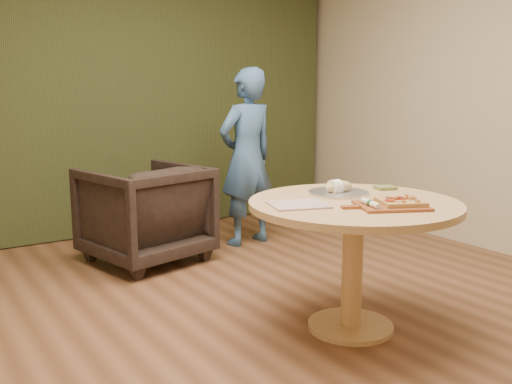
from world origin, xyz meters
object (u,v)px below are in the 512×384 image
object	(u,v)px
pizza_paddle	(389,206)
bread_roll	(338,187)
serving_tray	(339,193)
armchair	(145,209)
cutlery_roll	(371,203)
person_standing	(247,157)
pedestal_table	(354,226)
flatbread_pizza	(401,201)

from	to	relation	value
pizza_paddle	bread_roll	size ratio (longest dim) A/B	2.45
serving_tray	armchair	xyz separation A→B (m)	(-0.55, 1.66, -0.33)
armchair	cutlery_roll	bearing A→B (deg)	88.40
pizza_paddle	armchair	size ratio (longest dim) A/B	0.55
pizza_paddle	person_standing	xyz separation A→B (m)	(0.44, 2.10, 0.01)
pedestal_table	serving_tray	xyz separation A→B (m)	(0.07, 0.21, 0.15)
pedestal_table	cutlery_roll	size ratio (longest dim) A/B	5.98
person_standing	pizza_paddle	bearing A→B (deg)	71.91
armchair	person_standing	world-z (taller)	person_standing
flatbread_pizza	armchair	distance (m)	2.22
flatbread_pizza	serving_tray	world-z (taller)	flatbread_pizza
serving_tray	bread_roll	xyz separation A→B (m)	(-0.01, 0.00, 0.04)
bread_roll	cutlery_roll	bearing A→B (deg)	-107.70
pizza_paddle	armchair	bearing A→B (deg)	128.86
pizza_paddle	serving_tray	size ratio (longest dim) A/B	1.33
flatbread_pizza	bread_roll	size ratio (longest dim) A/B	1.51
person_standing	flatbread_pizza	bearing A→B (deg)	73.67
pedestal_table	person_standing	xyz separation A→B (m)	(0.47, 1.87, 0.16)
flatbread_pizza	serving_tray	size ratio (longest dim) A/B	0.82
pizza_paddle	cutlery_roll	distance (m)	0.12
pedestal_table	flatbread_pizza	world-z (taller)	flatbread_pizza
flatbread_pizza	person_standing	distance (m)	2.15
bread_roll	armchair	bearing A→B (deg)	107.97
pedestal_table	cutlery_roll	xyz separation A→B (m)	(-0.07, -0.20, 0.17)
cutlery_roll	armchair	bearing A→B (deg)	117.50
pizza_paddle	flatbread_pizza	bearing A→B (deg)	9.58
pedestal_table	pizza_paddle	bearing A→B (deg)	-80.13
cutlery_roll	bread_roll	world-z (taller)	bread_roll
serving_tray	bread_roll	world-z (taller)	bread_roll
pedestal_table	cutlery_roll	world-z (taller)	cutlery_roll
flatbread_pizza	serving_tray	bearing A→B (deg)	94.70
pedestal_table	person_standing	bearing A→B (deg)	75.80
bread_roll	person_standing	bearing A→B (deg)	75.96
flatbread_pizza	pizza_paddle	bearing A→B (deg)	164.70
bread_roll	armchair	xyz separation A→B (m)	(-0.54, 1.66, -0.37)
flatbread_pizza	cutlery_roll	distance (m)	0.18
pizza_paddle	flatbread_pizza	world-z (taller)	flatbread_pizza
cutlery_roll	bread_roll	distance (m)	0.43
flatbread_pizza	bread_roll	xyz separation A→B (m)	(-0.05, 0.45, 0.02)
armchair	bread_roll	bearing A→B (deg)	95.15
flatbread_pizza	cutlery_roll	size ratio (longest dim) A/B	1.49
cutlery_roll	bread_roll	xyz separation A→B (m)	(0.13, 0.41, 0.01)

